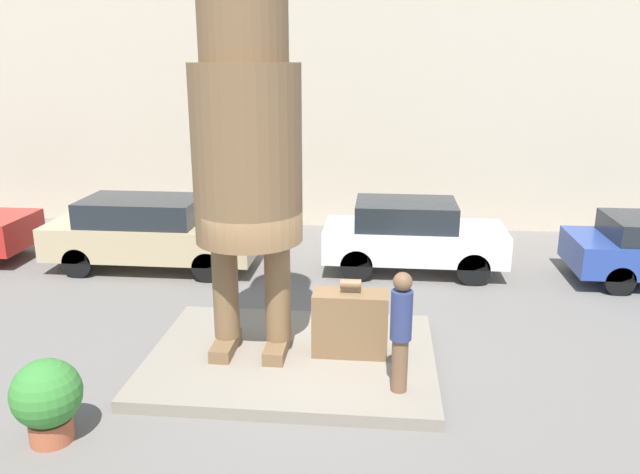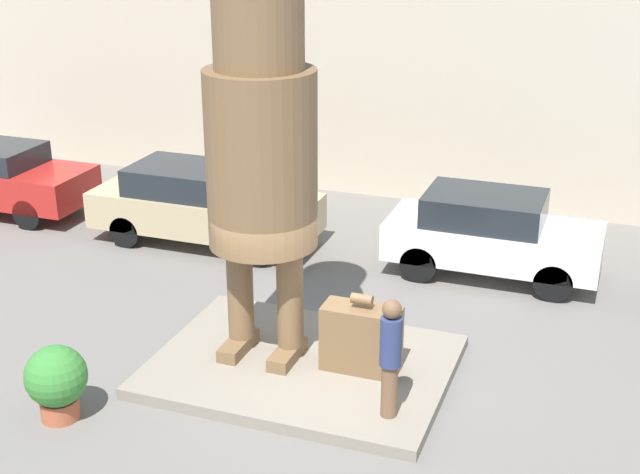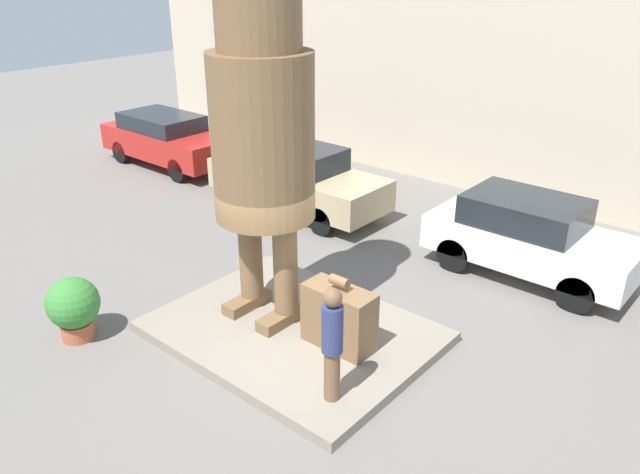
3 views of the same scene
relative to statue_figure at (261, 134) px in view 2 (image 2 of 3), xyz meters
name	(u,v)px [view 2 (image 2 of 3)]	position (x,y,z in m)	size (l,w,h in m)	color
ground_plane	(302,371)	(0.65, -0.09, -3.74)	(60.00, 60.00, 0.00)	slate
pedestal	(302,366)	(0.65, -0.09, -3.65)	(4.54, 3.44, 0.18)	gray
building_backdrop	(440,64)	(0.65, 8.74, -0.47)	(28.00, 0.60, 6.54)	beige
statue_figure	(261,134)	(0.00, 0.00, 0.00)	(1.64, 1.64, 6.08)	brown
giant_suitcase	(361,338)	(1.57, 0.00, -3.03)	(1.18, 0.53, 1.25)	brown
tourist	(390,353)	(2.33, -1.09, -2.58)	(0.30, 0.30, 1.78)	brown
parked_car_tan	(203,203)	(-3.27, 4.27, -2.87)	(4.78, 1.79, 1.65)	tan
parked_car_white	(491,233)	(2.71, 4.63, -2.87)	(4.05, 1.74, 1.64)	silver
planter_pot	(56,380)	(-2.12, -2.49, -3.12)	(0.88, 0.88, 1.12)	#AD5638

